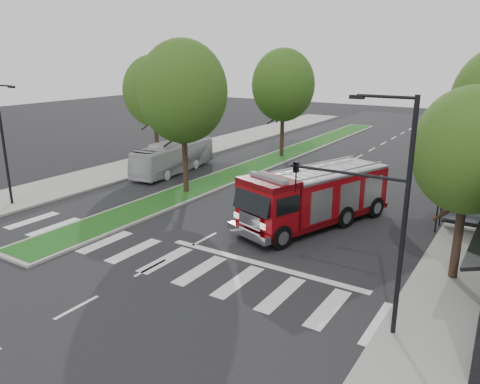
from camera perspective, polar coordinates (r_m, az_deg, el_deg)
The scene contains 12 objects.
ground at distance 24.19m, azimuth -4.37°, elevation -5.76°, with size 140.00×140.00×0.00m, color black.
sidewalk_left at distance 40.55m, azimuth -12.41°, elevation 3.15°, with size 5.00×80.00×0.15m, color gray.
median at distance 41.82m, azimuth 3.80°, elevation 3.90°, with size 3.00×50.00×0.15m.
bus_shelter at distance 27.05m, azimuth 26.31°, elevation -0.49°, with size 3.20×1.60×2.61m.
tree_right_near at distance 20.29m, azimuth 26.24°, elevation 4.48°, with size 4.40×4.40×8.05m.
tree_median_near at distance 30.92m, azimuth -6.98°, elevation 12.03°, with size 5.80×5.80×10.16m.
tree_median_far at distance 42.69m, azimuth 5.29°, elevation 12.82°, with size 5.60×5.60×9.72m.
tree_left_mid at distance 40.73m, azimuth -10.42°, elevation 12.00°, with size 5.20×5.20×9.16m.
streetlight_right_near at distance 15.54m, azimuth 16.44°, elevation -0.91°, with size 4.08×0.22×8.00m.
streetlight_left_near at distance 31.61m, azimuth -26.80°, elevation 5.71°, with size 1.90×0.20×7.50m.
fire_engine at distance 25.90m, azimuth 9.11°, elevation -0.62°, with size 5.91×10.13×3.37m.
city_bus at distance 37.87m, azimuth -8.08°, elevation 4.26°, with size 2.09×8.93×2.49m, color silver.
Camera 1 is at (13.54, -17.86, 9.11)m, focal length 35.00 mm.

